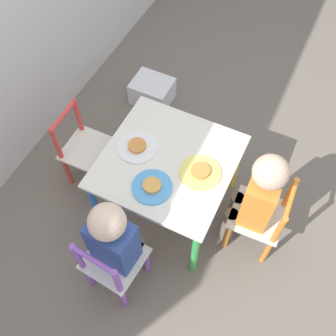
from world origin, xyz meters
The scene contains 11 objects.
ground_plane centered at (0.00, 0.00, 0.00)m, with size 6.00×6.00×0.00m, color #6B6056.
kids_table centered at (0.00, 0.00, 0.41)m, with size 0.63×0.63×0.47m.
chair_purple centered at (-0.51, 0.04, 0.25)m, with size 0.28×0.28×0.52m.
chair_orange centered at (0.02, -0.51, 0.25)m, with size 0.27×0.27×0.52m.
chair_red centered at (-0.01, 0.51, 0.25)m, with size 0.26×0.26×0.52m.
child_left centered at (-0.45, 0.04, 0.43)m, with size 0.22×0.21×0.71m.
child_front centered at (0.02, -0.45, 0.44)m, with size 0.21×0.22×0.74m.
plate_left centered at (-0.17, 0.00, 0.48)m, with size 0.19×0.19×0.03m.
plate_front centered at (0.00, -0.17, 0.48)m, with size 0.20×0.20×0.03m.
plate_back centered at (0.00, 0.17, 0.48)m, with size 0.20×0.20×0.03m.
storage_bin centered at (0.70, 0.46, 0.08)m, with size 0.22×0.26×0.16m.
Camera 1 is at (-0.95, -0.46, 2.05)m, focal length 42.00 mm.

